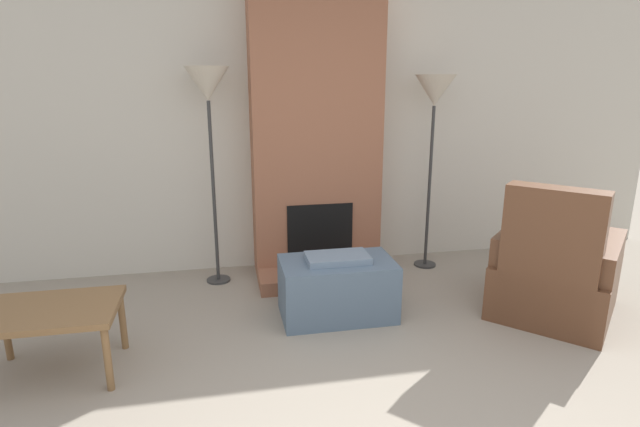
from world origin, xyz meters
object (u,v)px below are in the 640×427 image
Objects in this scene: armchair at (554,277)px; side_table at (50,316)px; floor_lamp_right at (435,98)px; ottoman at (337,287)px; floor_lamp_left at (208,92)px.

armchair reaches higher than side_table.
armchair is 1.57× the size of side_table.
floor_lamp_right is (2.99, 1.31, 1.22)m from side_table.
ottoman is at bearing -141.32° from floor_lamp_right.
armchair is 3.11m from floor_lamp_left.
side_table is at bearing -156.28° from floor_lamp_right.
floor_lamp_right is (-0.54, 1.19, 1.30)m from armchair.
ottoman is 1.97m from floor_lamp_right.
side_table is at bearing 48.19° from armchair.
floor_lamp_right is at bearing 38.68° from ottoman.
floor_lamp_right is at bearing 23.72° from side_table.
ottoman is at bearing 35.39° from armchair.
floor_lamp_right is (1.10, 0.88, 1.38)m from ottoman.
ottoman is 1.08× the size of side_table.
ottoman is at bearing 12.93° from side_table.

